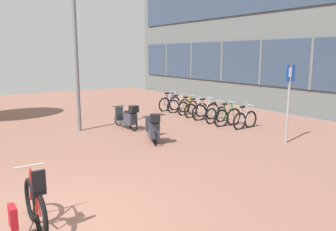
{
  "coord_description": "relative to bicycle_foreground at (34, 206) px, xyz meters",
  "views": [
    {
      "loc": [
        -1.37,
        -5.42,
        2.8
      ],
      "look_at": [
        3.75,
        2.19,
        1.12
      ],
      "focal_mm": 36.14,
      "sensor_mm": 36.0,
      "label": 1
    }
  ],
  "objects": [
    {
      "name": "bicycle_rack_07",
      "position": [
        8.32,
        8.37,
        -0.05
      ],
      "size": [
        1.37,
        0.48,
        0.99
      ],
      "color": "black",
      "rests_on": "ground"
    },
    {
      "name": "scooter_mid",
      "position": [
        4.44,
        3.58,
        0.05
      ],
      "size": [
        0.91,
        1.59,
        1.01
      ],
      "color": "black",
      "rests_on": "ground"
    },
    {
      "name": "bicycle_rack_03",
      "position": [
        8.27,
        5.51,
        -0.05
      ],
      "size": [
        1.39,
        0.48,
        1.01
      ],
      "color": "black",
      "rests_on": "ground"
    },
    {
      "name": "scooter_near",
      "position": [
        4.66,
        5.76,
        0.04
      ],
      "size": [
        0.52,
        1.72,
        0.97
      ],
      "color": "black",
      "rests_on": "ground"
    },
    {
      "name": "parking_sign",
      "position": [
        7.91,
        1.16,
        1.12
      ],
      "size": [
        0.4,
        0.07,
        2.46
      ],
      "color": "gray",
      "rests_on": "ground"
    },
    {
      "name": "bicycle_foreground",
      "position": [
        0.0,
        0.0,
        0.0
      ],
      "size": [
        0.68,
        1.45,
        1.12
      ],
      "color": "black",
      "rests_on": "ground"
    },
    {
      "name": "bicycle_rack_06",
      "position": [
        8.38,
        7.66,
        -0.07
      ],
      "size": [
        1.29,
        0.48,
        0.93
      ],
      "color": "black",
      "rests_on": "ground"
    },
    {
      "name": "ground",
      "position": [
        1.75,
        0.01,
        -0.43
      ],
      "size": [
        21.0,
        40.0,
        0.13
      ],
      "color": "#363234"
    },
    {
      "name": "lamp_post",
      "position": [
        3.05,
        6.52,
        2.68
      ],
      "size": [
        0.2,
        0.52,
        5.54
      ],
      "color": "slate",
      "rests_on": "ground"
    },
    {
      "name": "bicycle_rack_05",
      "position": [
        8.38,
        6.94,
        -0.07
      ],
      "size": [
        1.27,
        0.48,
        0.93
      ],
      "color": "black",
      "rests_on": "ground"
    },
    {
      "name": "bicycle_rack_04",
      "position": [
        8.29,
        6.23,
        -0.07
      ],
      "size": [
        1.26,
        0.48,
        0.93
      ],
      "color": "black",
      "rests_on": "ground"
    },
    {
      "name": "bicycle_rack_00",
      "position": [
        8.38,
        3.37,
        -0.07
      ],
      "size": [
        1.29,
        0.48,
        0.94
      ],
      "color": "black",
      "rests_on": "ground"
    },
    {
      "name": "bicycle_rack_02",
      "position": [
        8.21,
        4.8,
        -0.07
      ],
      "size": [
        1.29,
        0.48,
        0.94
      ],
      "color": "black",
      "rests_on": "ground"
    },
    {
      "name": "bicycle_rack_01",
      "position": [
        8.16,
        4.09,
        -0.06
      ],
      "size": [
        1.34,
        0.48,
        0.99
      ],
      "color": "black",
      "rests_on": "ground"
    }
  ]
}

